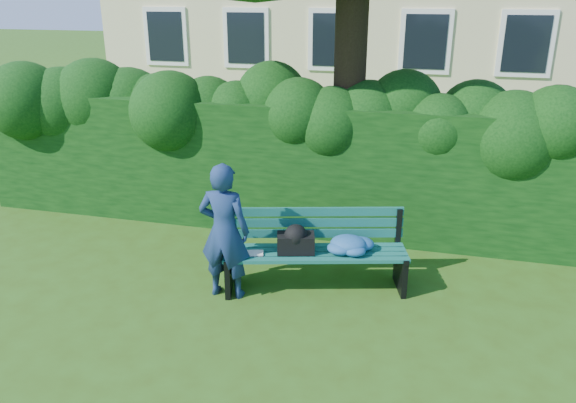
# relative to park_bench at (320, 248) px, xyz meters

# --- Properties ---
(ground) EXTENTS (80.00, 80.00, 0.00)m
(ground) POSITION_rel_park_bench_xyz_m (-0.42, -0.43, -0.50)
(ground) COLOR #314E13
(ground) RESTS_ON ground
(hedge) EXTENTS (10.00, 1.00, 1.80)m
(hedge) POSITION_rel_park_bench_xyz_m (-0.42, 1.77, 0.40)
(hedge) COLOR black
(hedge) RESTS_ON ground
(park_bench) EXTENTS (2.11, 1.07, 0.89)m
(park_bench) POSITION_rel_park_bench_xyz_m (0.00, 0.00, 0.00)
(park_bench) COLOR #0F4D46
(park_bench) RESTS_ON ground
(man_reading) EXTENTS (0.57, 0.38, 1.54)m
(man_reading) POSITION_rel_park_bench_xyz_m (-0.98, -0.42, 0.27)
(man_reading) COLOR navy
(man_reading) RESTS_ON ground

